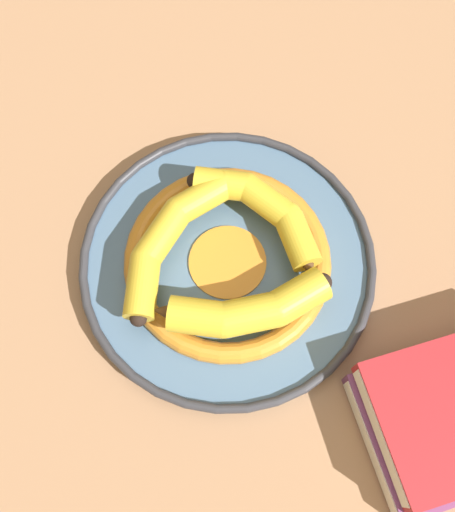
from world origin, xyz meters
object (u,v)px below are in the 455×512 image
(banana_a, at_px, (245,310))
(banana_b, at_px, (265,210))
(decorative_bowl, at_px, (228,263))
(banana_c, at_px, (171,236))

(banana_a, xyz_separation_m, banana_b, (0.07, -0.09, -0.00))
(banana_a, relative_size, banana_b, 0.94)
(decorative_bowl, xyz_separation_m, banana_c, (0.05, 0.03, 0.03))
(banana_c, bearing_deg, decorative_bowl, 103.89)
(decorative_bowl, relative_size, banana_b, 1.79)
(banana_c, bearing_deg, banana_a, 74.19)
(banana_b, distance_m, banana_c, 0.11)
(banana_b, xyz_separation_m, banana_c, (0.04, 0.10, 0.00))
(banana_a, distance_m, banana_c, 0.12)
(decorative_bowl, relative_size, banana_c, 1.66)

